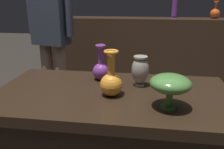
# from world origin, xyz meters

# --- Properties ---
(back_display_shelf) EXTENTS (2.60, 0.40, 0.99)m
(back_display_shelf) POSITION_xyz_m (0.00, 2.20, 0.49)
(back_display_shelf) COLOR #382619
(back_display_shelf) RESTS_ON ground_plane
(vase_centerpiece) EXTENTS (0.11, 0.11, 0.22)m
(vase_centerpiece) POSITION_xyz_m (0.00, -0.04, 0.87)
(vase_centerpiece) COLOR orange
(vase_centerpiece) RESTS_ON display_plinth
(vase_tall_behind) EXTENTS (0.10, 0.10, 0.21)m
(vase_tall_behind) POSITION_xyz_m (-0.09, 0.18, 0.86)
(vase_tall_behind) COLOR #7A388E
(vase_tall_behind) RESTS_ON display_plinth
(vase_left_accent) EXTENTS (0.09, 0.09, 0.16)m
(vase_left_accent) POSITION_xyz_m (0.13, 0.11, 0.89)
(vase_left_accent) COLOR gray
(vase_left_accent) RESTS_ON display_plinth
(vase_right_accent) EXTENTS (0.17, 0.17, 0.15)m
(vase_right_accent) POSITION_xyz_m (0.27, -0.14, 0.91)
(vase_right_accent) COLOR #477A38
(vase_right_accent) RESTS_ON display_plinth
(shelf_vase_right) EXTENTS (0.09, 0.09, 0.25)m
(shelf_vase_right) POSITION_xyz_m (0.52, 2.27, 1.11)
(shelf_vase_right) COLOR #7A388E
(shelf_vase_right) RESTS_ON back_display_shelf
(shelf_vase_far_left) EXTENTS (0.10, 0.10, 0.16)m
(shelf_vase_far_left) POSITION_xyz_m (-1.04, 2.21, 1.08)
(shelf_vase_far_left) COLOR gray
(shelf_vase_far_left) RESTS_ON back_display_shelf
(shelf_vase_far_right) EXTENTS (0.12, 0.12, 0.22)m
(shelf_vase_far_right) POSITION_xyz_m (1.04, 2.26, 1.06)
(shelf_vase_far_right) COLOR #E55B1E
(shelf_vase_far_right) RESTS_ON back_display_shelf
(visitor_near_left) EXTENTS (0.46, 0.25, 1.71)m
(visitor_near_left) POSITION_xyz_m (-0.71, 0.96, 1.01)
(visitor_near_left) COLOR #846B56
(visitor_near_left) RESTS_ON ground_plane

